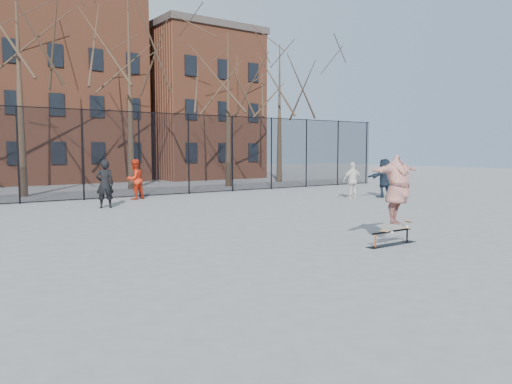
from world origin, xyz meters
TOP-DOWN VIEW (x-y plane):
  - ground at (0.00, 0.00)m, footprint 100.00×100.00m
  - skate_rail at (1.27, -1.63)m, footprint 1.54×0.24m
  - skateboard at (1.44, -1.63)m, footprint 0.85×0.20m
  - skater at (1.44, -1.63)m, footprint 2.07×0.95m
  - bystander_black at (-1.65, 9.55)m, footprint 0.75×0.57m
  - bystander_red at (0.55, 12.00)m, footprint 1.06×0.95m
  - bystander_white at (8.58, 6.47)m, footprint 1.05×0.66m
  - bystander_navy at (10.31, 6.11)m, footprint 1.73×0.71m
  - fence at (-0.01, 13.00)m, footprint 34.03×0.07m
  - tree_row at (-0.25, 17.15)m, footprint 33.66×7.46m
  - rowhouses at (0.72, 26.00)m, footprint 29.00×7.00m

SIDE VIEW (x-z plane):
  - ground at x=0.00m, z-range 0.00..0.00m
  - skate_rail at x=1.27m, z-range -0.04..0.30m
  - skateboard at x=1.44m, z-range 0.34..0.44m
  - bystander_white at x=8.58m, z-range 0.00..1.66m
  - bystander_red at x=0.55m, z-range 0.00..1.79m
  - bystander_navy at x=10.31m, z-range 0.00..1.81m
  - bystander_black at x=-1.65m, z-range 0.00..1.83m
  - skater at x=1.44m, z-range 0.44..2.07m
  - fence at x=-0.01m, z-range 0.05..4.05m
  - rowhouses at x=0.72m, z-range -0.44..12.56m
  - tree_row at x=-0.25m, z-range 2.02..12.69m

